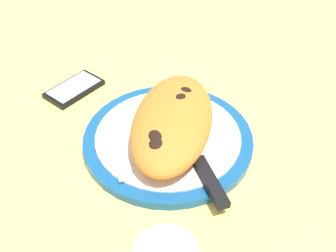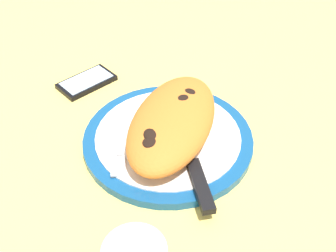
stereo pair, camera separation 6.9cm
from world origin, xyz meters
The scene contains 6 objects.
ground_plane centered at (0.00, 0.00, -1.50)cm, with size 150.00×150.00×3.00cm, color #EACC60.
plate centered at (0.00, 0.00, 0.88)cm, with size 28.93×28.93×1.83cm.
calzone centered at (0.21, 0.73, 4.88)cm, with size 27.52×18.04×6.04cm.
fork centered at (3.95, -7.57, 2.03)cm, with size 15.96×3.85×0.40cm.
knife centered at (8.17, 5.04, 2.32)cm, with size 22.75×8.67×1.20cm.
smartphone centered at (-15.40, -18.19, 0.56)cm, with size 12.36×11.94×1.16cm.
Camera 2 is at (51.38, 5.30, 49.63)cm, focal length 44.37 mm.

